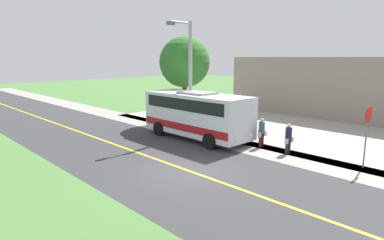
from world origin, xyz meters
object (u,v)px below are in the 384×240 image
at_px(commercial_building, 349,85).
at_px(street_light_pole, 189,73).
at_px(shuttle_bus_front, 197,113).
at_px(tree_curbside, 184,62).
at_px(pedestrian_with_bags, 288,137).
at_px(pedestrian_waiting, 262,131).
at_px(stop_sign, 367,126).

bearing_deg(commercial_building, street_light_pole, -12.54).
bearing_deg(shuttle_bus_front, street_light_pole, -106.74).
bearing_deg(commercial_building, tree_curbside, -26.05).
distance_m(pedestrian_with_bags, pedestrian_waiting, 1.71).
bearing_deg(tree_curbside, pedestrian_with_bags, 80.47).
bearing_deg(stop_sign, pedestrian_waiting, -86.52).
relative_size(street_light_pole, tree_curbside, 1.10).
distance_m(street_light_pole, tree_curbside, 4.10).
height_order(street_light_pole, commercial_building, street_light_pole).
bearing_deg(pedestrian_waiting, commercial_building, -175.05).
relative_size(shuttle_bus_front, commercial_building, 0.40).
distance_m(stop_sign, street_light_pole, 10.69).
height_order(pedestrian_waiting, stop_sign, stop_sign).
xyz_separation_m(shuttle_bus_front, street_light_pole, (-0.32, -1.06, 2.41)).
bearing_deg(pedestrian_waiting, street_light_pole, -79.78).
bearing_deg(tree_curbside, commercial_building, 153.95).
distance_m(shuttle_bus_front, pedestrian_with_bags, 5.86).
bearing_deg(commercial_building, shuttle_bus_front, -8.82).
distance_m(shuttle_bus_front, stop_sign, 9.49).
xyz_separation_m(shuttle_bus_front, pedestrian_with_bags, (-1.19, 5.68, -0.76)).
xyz_separation_m(pedestrian_with_bags, tree_curbside, (-1.66, -9.91, 3.78)).
height_order(stop_sign, tree_curbside, tree_curbside).
relative_size(pedestrian_waiting, commercial_building, 0.09).
bearing_deg(pedestrian_waiting, shuttle_bus_front, -72.83).
bearing_deg(stop_sign, street_light_pole, -83.24).
height_order(pedestrian_with_bags, tree_curbside, tree_curbside).
bearing_deg(commercial_building, pedestrian_waiting, 4.95).
bearing_deg(tree_curbside, stop_sign, 84.53).
relative_size(stop_sign, tree_curbside, 0.44).
relative_size(shuttle_bus_front, tree_curbside, 1.13).
relative_size(shuttle_bus_front, stop_sign, 2.57).
xyz_separation_m(pedestrian_waiting, street_light_pole, (0.91, -5.03, 3.13)).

